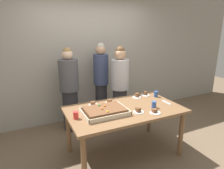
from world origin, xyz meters
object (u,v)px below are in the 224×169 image
(party_table, at_px, (124,114))
(plated_slice_far_left, at_px, (155,112))
(plated_slice_near_right, at_px, (109,102))
(drink_cup_middle, at_px, (156,94))
(plated_slice_center_front, at_px, (145,94))
(person_striped_tie_right, at_px, (101,82))
(plated_slice_center_back, at_px, (137,96))
(person_green_shirt_behind, at_px, (69,89))
(plated_slice_near_left, at_px, (93,104))
(plated_slice_far_right, at_px, (138,111))
(sheet_cake, at_px, (105,111))
(person_serving_front, at_px, (120,87))
(cake_server_utensil, at_px, (167,102))
(drink_cup_far_end, at_px, (76,115))
(drink_cup_nearest, at_px, (154,105))

(party_table, height_order, plated_slice_far_left, plated_slice_far_left)
(party_table, xyz_separation_m, plated_slice_near_right, (-0.12, 0.28, 0.11))
(plated_slice_far_left, relative_size, drink_cup_middle, 1.50)
(plated_slice_center_front, relative_size, person_striped_tie_right, 0.09)
(plated_slice_center_back, xyz_separation_m, person_green_shirt_behind, (-0.98, 0.81, 0.03))
(plated_slice_near_left, relative_size, plated_slice_far_right, 1.00)
(plated_slice_far_left, xyz_separation_m, plated_slice_center_back, (0.12, 0.66, 0.00))
(sheet_cake, distance_m, plated_slice_far_left, 0.71)
(plated_slice_near_right, height_order, plated_slice_center_front, plated_slice_center_front)
(plated_slice_near_left, xyz_separation_m, plated_slice_center_front, (1.01, 0.05, -0.00))
(plated_slice_far_left, bearing_deg, plated_slice_far_right, 149.43)
(person_serving_front, relative_size, person_striped_tie_right, 0.97)
(party_table, distance_m, cake_server_utensil, 0.74)
(person_striped_tie_right, bearing_deg, drink_cup_far_end, -14.70)
(person_green_shirt_behind, bearing_deg, drink_cup_nearest, 26.14)
(plated_slice_near_right, relative_size, drink_cup_middle, 1.50)
(person_serving_front, bearing_deg, sheet_cake, -0.00)
(drink_cup_far_end, xyz_separation_m, cake_server_utensil, (1.48, -0.05, -0.05))
(plated_slice_far_left, bearing_deg, person_serving_front, 87.95)
(plated_slice_center_front, height_order, drink_cup_middle, drink_cup_middle)
(plated_slice_near_right, height_order, plated_slice_far_right, plated_slice_far_right)
(plated_slice_near_left, xyz_separation_m, drink_cup_far_end, (-0.37, -0.34, 0.03))
(plated_slice_center_front, distance_m, person_striped_tie_right, 1.01)
(plated_slice_far_left, height_order, person_green_shirt_behind, person_green_shirt_behind)
(party_table, height_order, person_green_shirt_behind, person_green_shirt_behind)
(sheet_cake, xyz_separation_m, person_serving_front, (0.69, 0.87, 0.03))
(drink_cup_nearest, xyz_separation_m, person_striped_tie_right, (-0.29, 1.40, 0.05))
(cake_server_utensil, height_order, person_green_shirt_behind, person_green_shirt_behind)
(plated_slice_center_front, bearing_deg, drink_cup_middle, -48.07)
(sheet_cake, xyz_separation_m, drink_cup_far_end, (-0.41, 0.01, 0.01))
(plated_slice_center_back, distance_m, drink_cup_far_end, 1.23)
(plated_slice_near_right, height_order, plated_slice_center_back, plated_slice_center_back)
(plated_slice_far_left, distance_m, person_serving_front, 1.15)
(plated_slice_near_left, xyz_separation_m, plated_slice_center_back, (0.81, 0.02, 0.00))
(drink_cup_middle, bearing_deg, sheet_cake, -166.26)
(drink_cup_middle, xyz_separation_m, person_striped_tie_right, (-0.62, 1.01, 0.05))
(party_table, distance_m, drink_cup_nearest, 0.46)
(party_table, bearing_deg, plated_slice_center_back, 37.86)
(plated_slice_near_left, distance_m, person_green_shirt_behind, 0.85)
(plated_slice_far_right, bearing_deg, plated_slice_center_back, 59.70)
(plated_slice_far_left, bearing_deg, drink_cup_middle, 51.47)
(person_serving_front, bearing_deg, plated_slice_far_right, 25.43)
(plated_slice_near_left, bearing_deg, person_green_shirt_behind, 101.70)
(party_table, bearing_deg, sheet_cake, -172.43)
(drink_cup_nearest, bearing_deg, plated_slice_near_left, 148.86)
(plated_slice_near_right, height_order, drink_cup_nearest, drink_cup_nearest)
(plated_slice_far_left, relative_size, plated_slice_center_front, 1.00)
(drink_cup_far_end, bearing_deg, person_serving_front, 37.84)
(party_table, xyz_separation_m, person_green_shirt_behind, (-0.56, 1.14, 0.14))
(plated_slice_center_back, height_order, person_striped_tie_right, person_striped_tie_right)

